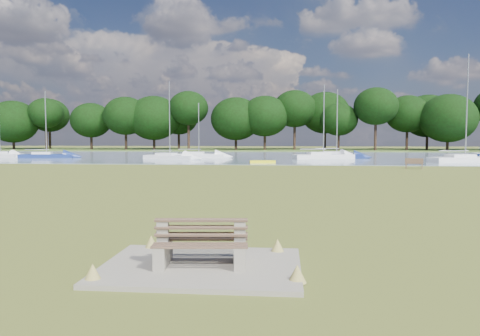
# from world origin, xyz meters

# --- Properties ---
(ground) EXTENTS (220.00, 220.00, 0.00)m
(ground) POSITION_xyz_m (0.00, 0.00, 0.00)
(ground) COLOR olive
(river) EXTENTS (220.00, 40.00, 0.10)m
(river) POSITION_xyz_m (0.00, 42.00, 0.00)
(river) COLOR gray
(river) RESTS_ON ground
(far_bank) EXTENTS (220.00, 20.00, 0.40)m
(far_bank) POSITION_xyz_m (0.00, 72.00, 0.00)
(far_bank) COLOR #4C6626
(far_bank) RESTS_ON ground
(concrete_pad) EXTENTS (4.20, 3.20, 0.10)m
(concrete_pad) POSITION_xyz_m (0.00, -14.00, 0.05)
(concrete_pad) COLOR gray
(concrete_pad) RESTS_ON ground
(bench_pair) EXTENTS (2.06, 1.32, 1.06)m
(bench_pair) POSITION_xyz_m (-0.00, -14.00, 0.53)
(bench_pair) COLOR gray
(bench_pair) RESTS_ON concrete_pad
(riverbank_bench) EXTENTS (1.57, 0.86, 0.93)m
(riverbank_bench) POSITION_xyz_m (13.06, 18.17, 0.47)
(riverbank_bench) COLOR brown
(riverbank_bench) RESTS_ON ground
(kayak) EXTENTS (2.73, 1.04, 0.27)m
(kayak) POSITION_xyz_m (-0.45, 25.03, 0.18)
(kayak) COLOR yellow
(kayak) RESTS_ON river
(tree_line) EXTENTS (138.76, 9.97, 12.07)m
(tree_line) POSITION_xyz_m (-2.26, 68.00, 7.15)
(tree_line) COLOR black
(tree_line) RESTS_ON far_bank
(sailboat_1) EXTENTS (8.18, 4.50, 11.44)m
(sailboat_1) POSITION_xyz_m (21.01, 28.23, 0.59)
(sailboat_1) COLOR white
(sailboat_1) RESTS_ON river
(sailboat_2) EXTENTS (6.43, 2.92, 8.11)m
(sailboat_2) POSITION_xyz_m (-35.66, 34.78, 0.51)
(sailboat_2) COLOR white
(sailboat_2) RESTS_ON river
(sailboat_3) EXTENTS (6.57, 2.27, 8.64)m
(sailboat_3) POSITION_xyz_m (8.30, 35.95, 0.57)
(sailboat_3) COLOR navy
(sailboat_3) RESTS_ON river
(sailboat_4) EXTENTS (7.66, 4.04, 9.09)m
(sailboat_4) POSITION_xyz_m (6.51, 34.34, 0.55)
(sailboat_4) COLOR white
(sailboat_4) RESTS_ON river
(sailboat_5) EXTENTS (6.65, 1.98, 7.02)m
(sailboat_5) POSITION_xyz_m (-9.24, 35.79, 0.50)
(sailboat_5) COLOR white
(sailboat_5) RESTS_ON river
(sailboat_7) EXTENTS (6.81, 3.31, 8.50)m
(sailboat_7) POSITION_xyz_m (-28.61, 33.57, 0.51)
(sailboat_7) COLOR navy
(sailboat_7) RESTS_ON river
(sailboat_8) EXTENTS (6.85, 3.92, 9.37)m
(sailboat_8) POSITION_xyz_m (-12.09, 31.92, 0.51)
(sailboat_8) COLOR white
(sailboat_8) RESTS_ON river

